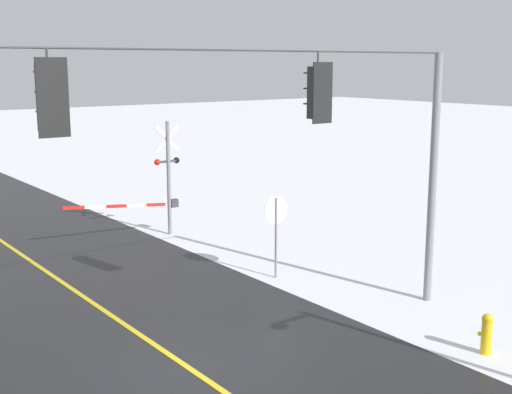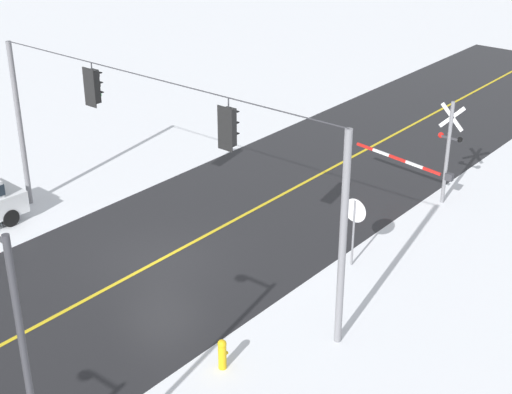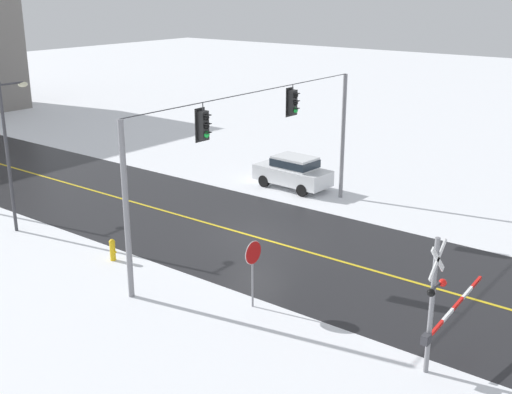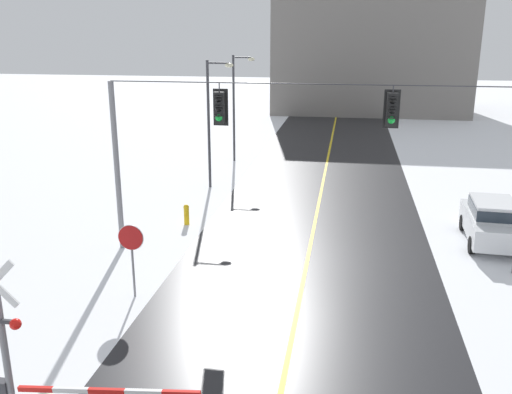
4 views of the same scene
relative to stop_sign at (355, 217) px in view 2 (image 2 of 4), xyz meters
The scene contains 8 objects.
ground_plane 6.53m from the stop_sign, 37.00° to the left, with size 160.00×160.00×0.00m, color white.
road_asphalt 11.14m from the stop_sign, 62.81° to the left, with size 9.00×80.00×0.01m, color black.
lane_centre_line 11.14m from the stop_sign, 62.81° to the left, with size 0.14×72.00×0.01m, color gold.
signal_span 6.64m from the stop_sign, 37.54° to the left, with size 14.20×0.47×6.22m.
stop_sign is the anchor object (origin of this frame).
railroad_crossing 6.19m from the stop_sign, 87.59° to the right, with size 4.39×0.31×4.00m.
streetlamp_near 12.77m from the stop_sign, 92.54° to the left, with size 1.39×0.28×6.50m.
fire_hydrant 6.82m from the stop_sign, 92.69° to the left, with size 0.24×0.31×0.88m.
Camera 2 is at (-16.31, 14.96, 12.56)m, focal length 53.83 mm.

